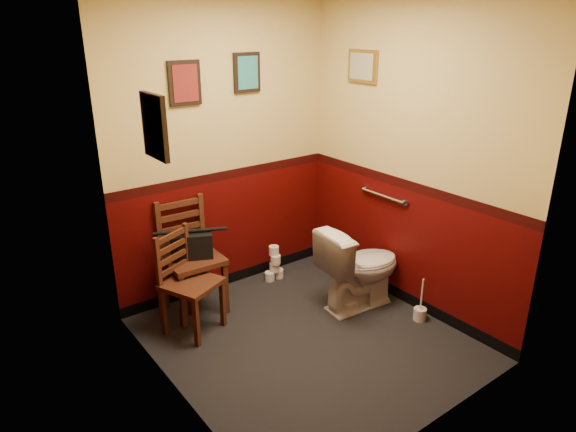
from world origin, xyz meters
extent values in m
cube|color=black|center=(0.00, 0.00, 0.00)|extent=(2.20, 2.40, 0.00)
cube|color=#440505|center=(0.00, 1.20, 1.35)|extent=(2.20, 0.00, 2.70)
cube|color=#440505|center=(0.00, -1.20, 1.35)|extent=(2.20, 0.00, 2.70)
cube|color=#440505|center=(-1.10, 0.00, 1.35)|extent=(0.00, 2.40, 2.70)
cube|color=#440505|center=(1.10, 0.00, 1.35)|extent=(0.00, 2.40, 2.70)
cylinder|color=silver|center=(1.07, 0.25, 0.95)|extent=(0.03, 0.50, 0.03)
cylinder|color=silver|center=(1.09, 0.00, 0.95)|extent=(0.02, 0.06, 0.06)
cylinder|color=silver|center=(1.09, 0.50, 0.95)|extent=(0.02, 0.06, 0.06)
cube|color=black|center=(-0.35, 1.18, 1.95)|extent=(0.28, 0.03, 0.36)
cube|color=maroon|center=(-0.35, 1.17, 1.95)|extent=(0.22, 0.01, 0.30)
cube|color=black|center=(0.25, 1.18, 2.00)|extent=(0.26, 0.03, 0.34)
cube|color=teal|center=(0.25, 1.17, 2.00)|extent=(0.20, 0.01, 0.28)
cube|color=black|center=(-1.08, 0.10, 1.85)|extent=(0.03, 0.30, 0.38)
cube|color=#A09F7E|center=(-1.07, 0.10, 1.85)|extent=(0.01, 0.24, 0.31)
cube|color=olive|center=(1.08, 0.60, 2.05)|extent=(0.03, 0.34, 0.28)
cube|color=#A09F7E|center=(1.07, 0.60, 2.05)|extent=(0.01, 0.28, 0.22)
imported|color=white|center=(0.72, 0.15, 0.38)|extent=(0.81, 0.50, 0.75)
cylinder|color=silver|center=(0.97, -0.35, 0.06)|extent=(0.11, 0.11, 0.11)
cylinder|color=silver|center=(0.97, -0.35, 0.24)|extent=(0.01, 0.01, 0.31)
cube|color=#522818|center=(-0.65, 0.68, 0.43)|extent=(0.53, 0.53, 0.04)
cube|color=#522818|center=(-0.74, 0.45, 0.22)|extent=(0.05, 0.05, 0.43)
cube|color=#522818|center=(-0.88, 0.77, 0.22)|extent=(0.05, 0.05, 0.43)
cube|color=#522818|center=(-0.43, 0.59, 0.22)|extent=(0.05, 0.05, 0.43)
cube|color=#522818|center=(-0.57, 0.91, 0.22)|extent=(0.05, 0.05, 0.43)
cube|color=#522818|center=(-0.88, 0.77, 0.65)|extent=(0.05, 0.05, 0.43)
cube|color=#522818|center=(-0.57, 0.91, 0.65)|extent=(0.05, 0.05, 0.43)
cube|color=#522818|center=(-0.73, 0.84, 0.53)|extent=(0.31, 0.15, 0.04)
cube|color=#522818|center=(-0.73, 0.84, 0.62)|extent=(0.31, 0.15, 0.04)
cube|color=#522818|center=(-0.73, 0.84, 0.72)|extent=(0.31, 0.15, 0.04)
cube|color=#522818|center=(-0.73, 0.84, 0.81)|extent=(0.31, 0.15, 0.04)
cube|color=#522818|center=(-0.50, 0.96, 0.50)|extent=(0.48, 0.48, 0.04)
cube|color=#522818|center=(-0.71, 0.77, 0.25)|extent=(0.05, 0.05, 0.50)
cube|color=#522818|center=(-0.69, 1.16, 0.25)|extent=(0.05, 0.05, 0.50)
cube|color=#522818|center=(-0.31, 0.75, 0.25)|extent=(0.05, 0.05, 0.50)
cube|color=#522818|center=(-0.29, 1.15, 0.25)|extent=(0.05, 0.05, 0.50)
cube|color=#522818|center=(-0.69, 1.17, 0.75)|extent=(0.05, 0.04, 0.50)
cube|color=#522818|center=(-0.29, 1.15, 0.75)|extent=(0.05, 0.04, 0.50)
cube|color=#522818|center=(-0.49, 1.16, 0.61)|extent=(0.38, 0.04, 0.05)
cube|color=#522818|center=(-0.49, 1.16, 0.72)|extent=(0.38, 0.04, 0.05)
cube|color=#522818|center=(-0.49, 1.16, 0.83)|extent=(0.38, 0.04, 0.05)
cube|color=#522818|center=(-0.49, 1.16, 0.94)|extent=(0.38, 0.04, 0.05)
cube|color=black|center=(-0.50, 0.96, 0.63)|extent=(0.39, 0.31, 0.22)
cylinder|color=black|center=(-0.50, 0.96, 0.76)|extent=(0.29, 0.16, 0.03)
cylinder|color=silver|center=(0.35, 1.01, 0.04)|extent=(0.10, 0.10, 0.09)
cylinder|color=silver|center=(0.45, 1.01, 0.04)|extent=(0.10, 0.10, 0.09)
cylinder|color=silver|center=(0.40, 1.01, 0.13)|extent=(0.10, 0.10, 0.09)
cylinder|color=silver|center=(0.40, 0.99, 0.22)|extent=(0.10, 0.10, 0.09)
cylinder|color=silver|center=(0.40, 1.01, 0.31)|extent=(0.10, 0.10, 0.09)
camera|label=1|loc=(-2.24, -2.73, 2.43)|focal=32.00mm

